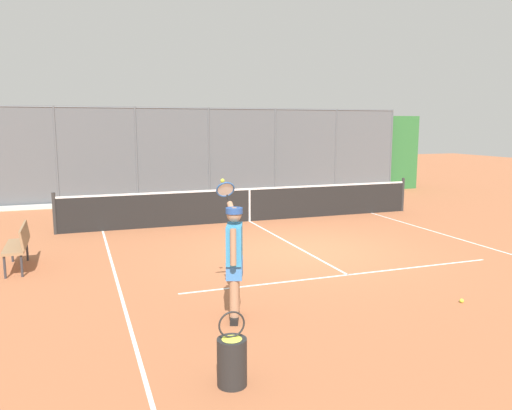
{
  "coord_description": "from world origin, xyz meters",
  "views": [
    {
      "loc": [
        4.65,
        9.84,
        2.75
      ],
      "look_at": [
        1.04,
        -0.22,
        1.05
      ],
      "focal_mm": 35.54,
      "sensor_mm": 36.0,
      "label": 1
    }
  ],
  "objects_px": {
    "courtside_bench": "(19,243)",
    "tennis_player": "(234,255)",
    "tennis_ball_mid_court": "(462,301)",
    "ball_basket": "(232,359)"
  },
  "relations": [
    {
      "from": "tennis_ball_mid_court",
      "to": "tennis_player",
      "type": "bearing_deg",
      "value": -9.2
    },
    {
      "from": "tennis_player",
      "to": "courtside_bench",
      "type": "distance_m",
      "value": 4.96
    },
    {
      "from": "tennis_ball_mid_court",
      "to": "ball_basket",
      "type": "bearing_deg",
      "value": 16.33
    },
    {
      "from": "courtside_bench",
      "to": "ball_basket",
      "type": "relative_size",
      "value": 1.57
    },
    {
      "from": "ball_basket",
      "to": "tennis_player",
      "type": "bearing_deg",
      "value": -108.13
    },
    {
      "from": "courtside_bench",
      "to": "tennis_player",
      "type": "bearing_deg",
      "value": -140.84
    },
    {
      "from": "tennis_player",
      "to": "ball_basket",
      "type": "height_order",
      "value": "tennis_player"
    },
    {
      "from": "courtside_bench",
      "to": "ball_basket",
      "type": "bearing_deg",
      "value": -155.65
    },
    {
      "from": "tennis_ball_mid_court",
      "to": "ball_basket",
      "type": "height_order",
      "value": "ball_basket"
    },
    {
      "from": "ball_basket",
      "to": "courtside_bench",
      "type": "bearing_deg",
      "value": -65.65
    }
  ]
}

